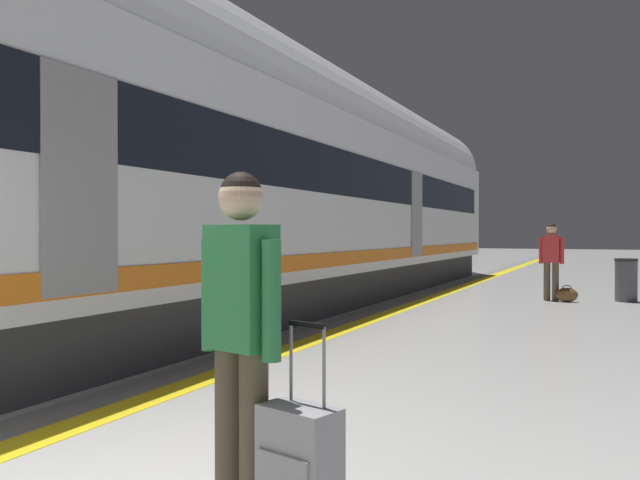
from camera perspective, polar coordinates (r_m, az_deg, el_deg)
name	(u,v)px	position (r m, az deg, el deg)	size (l,w,h in m)	color
safety_line_strip	(401,309)	(12.40, 7.22, -6.07)	(0.36, 80.00, 0.01)	yellow
tactile_edge_band	(385,308)	(12.50, 5.82, -6.02)	(0.60, 80.00, 0.01)	slate
high_speed_train	(232,169)	(10.79, -7.84, 6.23)	(2.94, 31.09, 4.97)	#38383D
traveller_foreground	(241,319)	(3.26, -7.02, -6.96)	(0.53, 0.30, 1.75)	brown
rolling_suitcase_foreground	(299,467)	(3.21, -1.87, -19.45)	(0.42, 0.32, 1.02)	#9E9EA3
passenger_near	(551,256)	(14.56, 19.82, -1.32)	(0.52, 0.23, 1.66)	brown
duffel_bag_near	(567,295)	(14.47, 21.03, -4.55)	(0.44, 0.26, 0.36)	brown
waste_bin	(626,280)	(15.04, 25.50, -3.21)	(0.46, 0.46, 0.91)	#4C4C51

